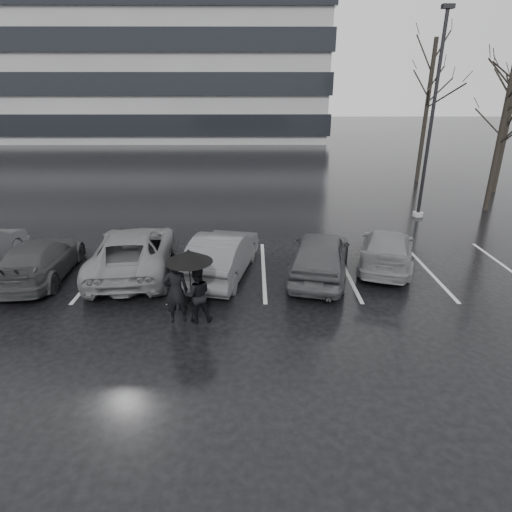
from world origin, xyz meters
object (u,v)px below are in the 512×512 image
object	(u,v)px
car_west_a	(222,254)
tree_ne	(506,130)
tree_north	(426,113)
lamp_post	(430,128)
tree_east	(502,128)
car_west_b	(133,251)
car_main	(320,255)
car_west_c	(40,259)
car_east	(387,249)
pedestrian_right	(197,295)
pedestrian_left	(176,291)

from	to	relation	value
car_west_a	tree_ne	distance (m)	19.56
tree_north	lamp_post	bearing A→B (deg)	-109.24
tree_east	car_west_b	bearing A→B (deg)	-154.16
car_west_a	lamp_post	world-z (taller)	lamp_post
lamp_post	tree_north	world-z (taller)	lamp_post
car_main	car_west_a	size ratio (longest dim) A/B	0.99
car_west_c	tree_ne	xyz separation A→B (m)	(21.13, 12.09, 2.86)
car_west_c	car_east	distance (m)	11.53
pedestrian_right	tree_ne	world-z (taller)	tree_ne
pedestrian_left	tree_ne	xyz separation A→B (m)	(16.26, 14.90, 2.62)
pedestrian_right	lamp_post	distance (m)	13.95
tree_east	car_east	bearing A→B (deg)	-135.01
car_west_b	car_west_c	xyz separation A→B (m)	(-2.89, -0.47, -0.10)
pedestrian_left	tree_east	world-z (taller)	tree_east
lamp_post	tree_east	world-z (taller)	lamp_post
car_main	lamp_post	bearing A→B (deg)	-116.44
lamp_post	tree_ne	xyz separation A→B (m)	(6.33, 5.11, -0.58)
car_main	car_west_b	size ratio (longest dim) A/B	0.84
car_west_c	car_main	bearing A→B (deg)	176.65
car_west_a	car_east	world-z (taller)	car_west_a
car_main	pedestrian_left	xyz separation A→B (m)	(-4.19, -2.89, 0.13)
car_west_b	pedestrian_right	size ratio (longest dim) A/B	3.44
car_west_b	pedestrian_left	size ratio (longest dim) A/B	3.00
tree_ne	car_west_b	bearing A→B (deg)	-147.49
car_west_a	pedestrian_right	distance (m)	3.00
car_west_c	lamp_post	xyz separation A→B (m)	(14.80, 6.98, 3.45)
car_west_b	car_east	world-z (taller)	car_west_b
tree_east	pedestrian_left	bearing A→B (deg)	-141.61
car_west_b	car_west_a	bearing A→B (deg)	168.31
car_west_b	car_main	bearing A→B (deg)	170.34
pedestrian_left	tree_ne	bearing A→B (deg)	-149.12
pedestrian_right	tree_east	size ratio (longest dim) A/B	0.19
pedestrian_left	lamp_post	distance (m)	14.31
car_main	tree_north	size ratio (longest dim) A/B	0.52
pedestrian_right	lamp_post	bearing A→B (deg)	-145.07
car_west_b	tree_east	size ratio (longest dim) A/B	0.66
car_main	tree_north	distance (m)	17.64
tree_east	tree_ne	distance (m)	4.74
car_east	pedestrian_left	bearing A→B (deg)	48.44
car_west_a	pedestrian_left	size ratio (longest dim) A/B	2.53
car_main	car_east	distance (m)	2.58
car_west_b	tree_east	bearing A→B (deg)	-160.21
car_west_b	pedestrian_left	bearing A→B (deg)	115.14
car_east	tree_east	world-z (taller)	tree_east
car_west_c	pedestrian_left	world-z (taller)	pedestrian_left
car_west_b	pedestrian_left	world-z (taller)	pedestrian_left
car_main	pedestrian_left	bearing A→B (deg)	47.83
car_west_a	tree_east	xyz separation A→B (m)	(12.76, 7.92, 3.27)
pedestrian_left	car_west_b	bearing A→B (deg)	-70.43
tree_north	car_west_a	bearing A→B (deg)	-128.26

